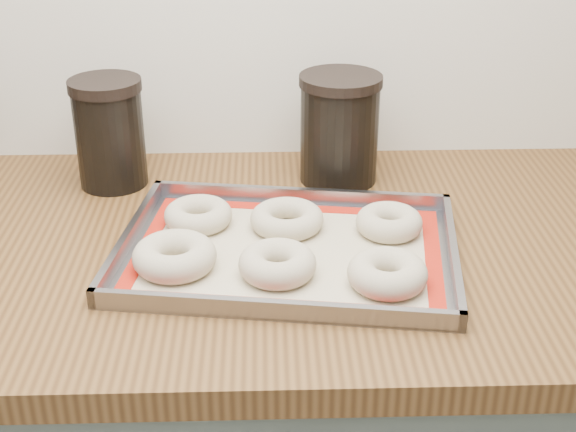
{
  "coord_description": "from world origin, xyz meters",
  "views": [
    {
      "loc": [
        0.16,
        0.66,
        1.45
      ],
      "look_at": [
        0.19,
        1.63,
        0.96
      ],
      "focal_mm": 50.0,
      "sensor_mm": 36.0,
      "label": 1
    }
  ],
  "objects_px": {
    "bagel_front_left": "(175,256)",
    "bagel_back_left": "(198,215)",
    "canister_right": "(339,128)",
    "baking_tray": "(288,250)",
    "bagel_back_right": "(389,222)",
    "bagel_front_right": "(387,273)",
    "canister_mid": "(110,132)",
    "bagel_back_mid": "(287,219)",
    "bagel_front_mid": "(277,264)"
  },
  "relations": [
    {
      "from": "baking_tray",
      "to": "canister_mid",
      "type": "relative_size",
      "value": 2.84
    },
    {
      "from": "canister_right",
      "to": "bagel_front_mid",
      "type": "bearing_deg",
      "value": -108.75
    },
    {
      "from": "bagel_front_left",
      "to": "bagel_back_right",
      "type": "bearing_deg",
      "value": 17.08
    },
    {
      "from": "canister_mid",
      "to": "canister_right",
      "type": "height_order",
      "value": "canister_right"
    },
    {
      "from": "bagel_back_right",
      "to": "canister_right",
      "type": "xyz_separation_m",
      "value": [
        -0.06,
        0.2,
        0.07
      ]
    },
    {
      "from": "bagel_back_right",
      "to": "canister_mid",
      "type": "relative_size",
      "value": 0.54
    },
    {
      "from": "bagel_front_mid",
      "to": "bagel_front_left",
      "type": "bearing_deg",
      "value": 170.46
    },
    {
      "from": "bagel_back_mid",
      "to": "canister_right",
      "type": "bearing_deg",
      "value": 63.74
    },
    {
      "from": "bagel_front_mid",
      "to": "bagel_back_mid",
      "type": "distance_m",
      "value": 0.13
    },
    {
      "from": "bagel_back_mid",
      "to": "canister_mid",
      "type": "bearing_deg",
      "value": 147.33
    },
    {
      "from": "bagel_front_left",
      "to": "bagel_back_right",
      "type": "relative_size",
      "value": 1.17
    },
    {
      "from": "bagel_front_right",
      "to": "bagel_back_left",
      "type": "distance_m",
      "value": 0.31
    },
    {
      "from": "bagel_front_mid",
      "to": "bagel_front_right",
      "type": "relative_size",
      "value": 0.99
    },
    {
      "from": "baking_tray",
      "to": "canister_mid",
      "type": "xyz_separation_m",
      "value": [
        -0.28,
        0.25,
        0.08
      ]
    },
    {
      "from": "bagel_front_left",
      "to": "canister_mid",
      "type": "bearing_deg",
      "value": 113.8
    },
    {
      "from": "bagel_front_left",
      "to": "canister_mid",
      "type": "relative_size",
      "value": 0.63
    },
    {
      "from": "bagel_front_right",
      "to": "bagel_back_right",
      "type": "relative_size",
      "value": 1.08
    },
    {
      "from": "bagel_front_mid",
      "to": "bagel_back_left",
      "type": "distance_m",
      "value": 0.19
    },
    {
      "from": "bagel_back_right",
      "to": "baking_tray",
      "type": "bearing_deg",
      "value": -160.99
    },
    {
      "from": "bagel_front_mid",
      "to": "baking_tray",
      "type": "bearing_deg",
      "value": 76.11
    },
    {
      "from": "bagel_front_left",
      "to": "bagel_back_mid",
      "type": "height_order",
      "value": "bagel_front_left"
    },
    {
      "from": "canister_right",
      "to": "bagel_back_right",
      "type": "bearing_deg",
      "value": -74.43
    },
    {
      "from": "bagel_front_mid",
      "to": "bagel_front_right",
      "type": "height_order",
      "value": "same"
    },
    {
      "from": "bagel_back_left",
      "to": "bagel_back_right",
      "type": "xyz_separation_m",
      "value": [
        0.28,
        -0.03,
        0.0
      ]
    },
    {
      "from": "baking_tray",
      "to": "bagel_back_right",
      "type": "distance_m",
      "value": 0.16
    },
    {
      "from": "baking_tray",
      "to": "bagel_back_right",
      "type": "relative_size",
      "value": 5.25
    },
    {
      "from": "bagel_front_right",
      "to": "bagel_front_mid",
      "type": "bearing_deg",
      "value": 168.14
    },
    {
      "from": "bagel_front_right",
      "to": "canister_mid",
      "type": "height_order",
      "value": "canister_mid"
    },
    {
      "from": "bagel_front_left",
      "to": "bagel_front_mid",
      "type": "distance_m",
      "value": 0.14
    },
    {
      "from": "bagel_front_mid",
      "to": "bagel_back_right",
      "type": "height_order",
      "value": "bagel_front_mid"
    },
    {
      "from": "bagel_back_left",
      "to": "canister_mid",
      "type": "distance_m",
      "value": 0.23
    },
    {
      "from": "bagel_front_left",
      "to": "baking_tray",
      "type": "bearing_deg",
      "value": 15.17
    },
    {
      "from": "bagel_front_right",
      "to": "baking_tray",
      "type": "bearing_deg",
      "value": 143.04
    },
    {
      "from": "bagel_front_mid",
      "to": "bagel_back_mid",
      "type": "xyz_separation_m",
      "value": [
        0.02,
        0.13,
        -0.0
      ]
    },
    {
      "from": "bagel_front_mid",
      "to": "canister_right",
      "type": "relative_size",
      "value": 0.57
    },
    {
      "from": "bagel_front_left",
      "to": "bagel_front_mid",
      "type": "relative_size",
      "value": 1.09
    },
    {
      "from": "bagel_front_left",
      "to": "bagel_front_mid",
      "type": "xyz_separation_m",
      "value": [
        0.14,
        -0.02,
        -0.0
      ]
    },
    {
      "from": "bagel_back_mid",
      "to": "canister_mid",
      "type": "xyz_separation_m",
      "value": [
        -0.28,
        0.18,
        0.07
      ]
    },
    {
      "from": "canister_right",
      "to": "bagel_back_left",
      "type": "bearing_deg",
      "value": -142.77
    },
    {
      "from": "baking_tray",
      "to": "canister_mid",
      "type": "height_order",
      "value": "canister_mid"
    },
    {
      "from": "bagel_front_left",
      "to": "canister_right",
      "type": "distance_m",
      "value": 0.39
    },
    {
      "from": "bagel_back_mid",
      "to": "canister_right",
      "type": "relative_size",
      "value": 0.6
    },
    {
      "from": "canister_right",
      "to": "baking_tray",
      "type": "bearing_deg",
      "value": -109.94
    },
    {
      "from": "bagel_front_left",
      "to": "bagel_front_right",
      "type": "distance_m",
      "value": 0.28
    },
    {
      "from": "bagel_front_mid",
      "to": "canister_mid",
      "type": "relative_size",
      "value": 0.58
    },
    {
      "from": "canister_right",
      "to": "bagel_front_right",
      "type": "bearing_deg",
      "value": -84.56
    },
    {
      "from": "bagel_front_left",
      "to": "bagel_back_left",
      "type": "bearing_deg",
      "value": 79.79
    },
    {
      "from": "bagel_front_left",
      "to": "bagel_front_right",
      "type": "relative_size",
      "value": 1.08
    },
    {
      "from": "baking_tray",
      "to": "canister_mid",
      "type": "distance_m",
      "value": 0.38
    },
    {
      "from": "bagel_back_left",
      "to": "canister_right",
      "type": "distance_m",
      "value": 0.29
    }
  ]
}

